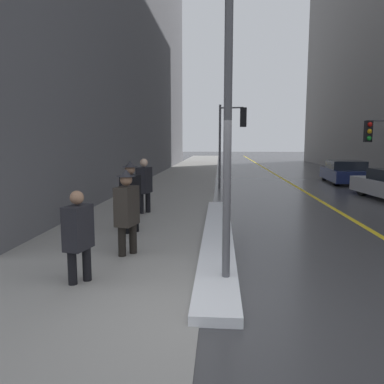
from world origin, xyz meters
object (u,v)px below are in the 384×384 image
at_px(lamp_post, 228,94).
at_px(pedestrian_nearside, 78,232).
at_px(pedestrian_in_fedora, 131,194).
at_px(pedestrian_in_glasses, 144,183).
at_px(traffic_light_far, 377,139).
at_px(traffic_light_near, 234,128).
at_px(parked_car_navy, 345,172).
at_px(pedestrian_trailing, 127,209).

bearing_deg(lamp_post, pedestrian_nearside, -177.76).
height_order(pedestrian_in_fedora, pedestrian_in_glasses, pedestrian_in_fedora).
height_order(pedestrian_nearside, pedestrian_in_glasses, pedestrian_in_glasses).
bearing_deg(traffic_light_far, traffic_light_near, -20.86).
relative_size(pedestrian_in_glasses, parked_car_navy, 0.39).
distance_m(traffic_light_near, parked_car_navy, 6.94).
height_order(traffic_light_far, parked_car_navy, traffic_light_far).
height_order(lamp_post, pedestrian_trailing, lamp_post).
distance_m(lamp_post, pedestrian_trailing, 3.06).
distance_m(traffic_light_far, parked_car_navy, 4.46).
height_order(traffic_light_far, pedestrian_nearside, traffic_light_far).
distance_m(traffic_light_near, pedestrian_trailing, 11.57).
height_order(lamp_post, traffic_light_near, lamp_post).
distance_m(traffic_light_near, traffic_light_far, 6.20).
relative_size(traffic_light_near, pedestrian_in_fedora, 2.25).
bearing_deg(pedestrian_in_glasses, parked_car_navy, 148.50).
height_order(traffic_light_far, pedestrian_in_glasses, traffic_light_far).
bearing_deg(pedestrian_in_glasses, pedestrian_trailing, 19.55).
bearing_deg(pedestrian_in_fedora, traffic_light_near, 175.91).
height_order(lamp_post, traffic_light_far, lamp_post).
relative_size(traffic_light_near, pedestrian_trailing, 2.35).
relative_size(traffic_light_near, traffic_light_far, 1.22).
xyz_separation_m(pedestrian_in_fedora, parked_car_navy, (8.84, 11.88, -0.38)).
bearing_deg(traffic_light_near, pedestrian_in_fedora, -100.26).
relative_size(pedestrian_nearside, parked_car_navy, 0.34).
bearing_deg(parked_car_navy, pedestrian_nearside, 153.55).
distance_m(traffic_light_near, pedestrian_in_glasses, 7.72).
bearing_deg(lamp_post, pedestrian_trailing, 143.08).
bearing_deg(parked_car_navy, lamp_post, 160.22).
bearing_deg(lamp_post, traffic_light_near, 87.48).
bearing_deg(lamp_post, pedestrian_in_fedora, 125.02).
bearing_deg(traffic_light_near, pedestrian_nearside, -96.32).
bearing_deg(pedestrian_in_fedora, parked_car_navy, 155.77).
bearing_deg(pedestrian_in_glasses, lamp_post, 35.39).
height_order(traffic_light_near, pedestrian_in_glasses, traffic_light_near).
height_order(pedestrian_nearside, pedestrian_in_fedora, pedestrian_in_fedora).
distance_m(pedestrian_trailing, parked_car_navy, 16.08).
height_order(pedestrian_nearside, pedestrian_trailing, pedestrian_trailing).
bearing_deg(traffic_light_near, parked_car_navy, 28.68).
relative_size(lamp_post, pedestrian_in_glasses, 2.85).
xyz_separation_m(pedestrian_trailing, pedestrian_in_fedora, (-0.35, 1.77, 0.04)).
distance_m(lamp_post, pedestrian_nearside, 3.07).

